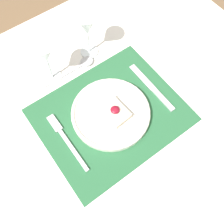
{
  "coord_description": "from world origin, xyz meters",
  "views": [
    {
      "loc": [
        -0.21,
        -0.29,
        1.5
      ],
      "look_at": [
        0.0,
        -0.0,
        0.77
      ],
      "focal_mm": 42.0,
      "sensor_mm": 36.0,
      "label": 1
    }
  ],
  "objects": [
    {
      "name": "wine_glass_far",
      "position": [
        -0.08,
        0.23,
        0.87
      ],
      "size": [
        0.07,
        0.07,
        0.17
      ],
      "color": "white",
      "rests_on": "dining_table"
    },
    {
      "name": "knife",
      "position": [
        0.17,
        -0.01,
        0.76
      ],
      "size": [
        0.02,
        0.21,
        0.01
      ],
      "rotation": [
        0.0,
        0.0,
        0.0
      ],
      "color": "#B2B2B7",
      "rests_on": "placemat"
    },
    {
      "name": "fork",
      "position": [
        -0.16,
        0.02,
        0.76
      ],
      "size": [
        0.02,
        0.21,
        0.01
      ],
      "rotation": [
        0.0,
        0.0,
        0.04
      ],
      "color": "#B2B2B7",
      "rests_on": "placemat"
    },
    {
      "name": "ground_plane",
      "position": [
        0.0,
        0.0,
        0.0
      ],
      "size": [
        8.0,
        8.0,
        0.0
      ],
      "primitive_type": "plane",
      "color": "brown"
    },
    {
      "name": "dining_table",
      "position": [
        0.0,
        0.0,
        0.66
      ],
      "size": [
        1.26,
        1.03,
        0.75
      ],
      "color": "white",
      "rests_on": "ground_plane"
    },
    {
      "name": "placemat",
      "position": [
        0.0,
        0.0,
        0.75
      ],
      "size": [
        0.44,
        0.37,
        0.0
      ],
      "primitive_type": "cube",
      "color": "#235633",
      "rests_on": "dining_table"
    },
    {
      "name": "wine_glass_near",
      "position": [
        0.09,
        0.25,
        0.87
      ],
      "size": [
        0.07,
        0.07,
        0.17
      ],
      "color": "white",
      "rests_on": "dining_table"
    },
    {
      "name": "dinner_plate",
      "position": [
        0.0,
        -0.0,
        0.77
      ],
      "size": [
        0.25,
        0.25,
        0.05
      ],
      "color": "silver",
      "rests_on": "placemat"
    },
    {
      "name": "spoon",
      "position": [
        0.03,
        0.21,
        0.76
      ],
      "size": [
        0.2,
        0.04,
        0.01
      ],
      "rotation": [
        0.0,
        0.0,
        -0.05
      ],
      "color": "#B2B2B7",
      "rests_on": "dining_table"
    }
  ]
}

